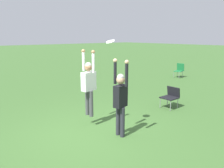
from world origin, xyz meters
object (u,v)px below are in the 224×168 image
object	(u,v)px
person_defending	(120,97)
camping_chair_1	(171,96)
frisbee	(110,41)
person_jumping	(89,82)
camping_chair_0	(179,69)

from	to	relation	value
person_defending	camping_chair_1	distance (m)	3.13
person_defending	frisbee	size ratio (longest dim) A/B	8.73
person_jumping	camping_chair_0	size ratio (longest dim) A/B	2.16
person_defending	camping_chair_0	distance (m)	9.39
person_jumping	frisbee	size ratio (longest dim) A/B	8.27
frisbee	camping_chair_0	bearing A→B (deg)	111.12
person_defending	camping_chair_0	bearing A→B (deg)	-166.88
camping_chair_0	camping_chair_1	size ratio (longest dim) A/B	1.17
camping_chair_0	person_jumping	bearing A→B (deg)	94.78
camping_chair_0	camping_chair_1	distance (m)	6.43
person_defending	camping_chair_0	size ratio (longest dim) A/B	2.29
camping_chair_1	frisbee	bearing A→B (deg)	93.99
person_jumping	frisbee	bearing A→B (deg)	-88.18
person_jumping	camping_chair_1	bearing A→B (deg)	-21.23
person_jumping	camping_chair_0	bearing A→B (deg)	6.09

